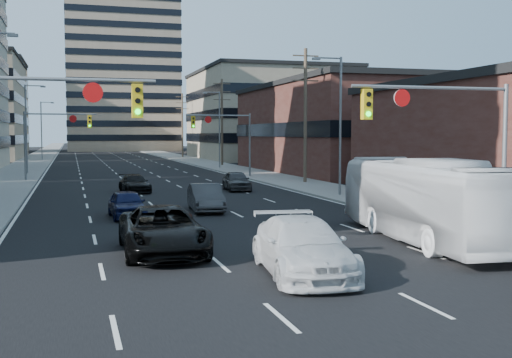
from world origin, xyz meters
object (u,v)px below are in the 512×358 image
object	(u,v)px
black_pickup	(163,231)
transit_bus	(425,200)
sedan_blue	(127,204)
white_van	(302,247)

from	to	relation	value
black_pickup	transit_bus	world-z (taller)	transit_bus
sedan_blue	black_pickup	bearing A→B (deg)	-89.97
black_pickup	sedan_blue	bearing A→B (deg)	93.37
black_pickup	white_van	world-z (taller)	white_van
sedan_blue	white_van	bearing A→B (deg)	-77.05
transit_bus	sedan_blue	size ratio (longest dim) A/B	2.84
white_van	transit_bus	size ratio (longest dim) A/B	0.49
white_van	sedan_blue	distance (m)	14.72
sedan_blue	transit_bus	bearing A→B (deg)	-46.74
black_pickup	sedan_blue	xyz separation A→B (m)	(-0.37, 9.91, -0.13)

